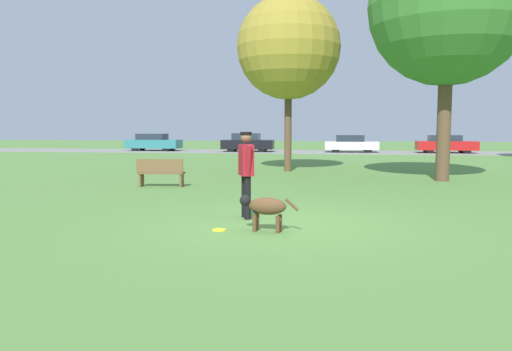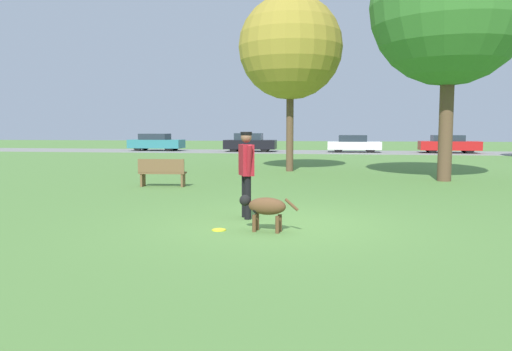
{
  "view_description": "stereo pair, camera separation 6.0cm",
  "coord_description": "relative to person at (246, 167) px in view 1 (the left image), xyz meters",
  "views": [
    {
      "loc": [
        1.04,
        -9.04,
        1.75
      ],
      "look_at": [
        -0.34,
        -0.15,
        0.9
      ],
      "focal_mm": 35.0,
      "sensor_mm": 36.0,
      "label": 1
    },
    {
      "loc": [
        1.1,
        -9.03,
        1.75
      ],
      "look_at": [
        -0.34,
        -0.15,
        0.9
      ],
      "focal_mm": 35.0,
      "sensor_mm": 36.0,
      "label": 2
    }
  ],
  "objects": [
    {
      "name": "ground_plane",
      "position": [
        0.63,
        -0.45,
        -1.01
      ],
      "size": [
        120.0,
        120.0,
        0.0
      ],
      "primitive_type": "plane",
      "color": "#56843D"
    },
    {
      "name": "far_road_strip",
      "position": [
        0.63,
        27.68,
        -1.0
      ],
      "size": [
        120.0,
        6.0,
        0.01
      ],
      "color": "gray",
      "rests_on": "ground_plane"
    },
    {
      "name": "person",
      "position": [
        0.0,
        0.0,
        0.0
      ],
      "size": [
        0.38,
        0.71,
        1.69
      ],
      "rotation": [
        0.0,
        0.0,
        -1.19
      ],
      "color": "black",
      "rests_on": "ground_plane"
    },
    {
      "name": "dog",
      "position": [
        0.53,
        -1.19,
        -0.59
      ],
      "size": [
        1.05,
        0.39,
        0.62
      ],
      "rotation": [
        0.0,
        0.0,
        3.0
      ],
      "color": "brown",
      "rests_on": "ground_plane"
    },
    {
      "name": "frisbee",
      "position": [
        -0.26,
        -1.23,
        -1.0
      ],
      "size": [
        0.25,
        0.25,
        0.02
      ],
      "color": "yellow",
      "rests_on": "ground_plane"
    },
    {
      "name": "tree_mid_center",
      "position": [
        -0.18,
        10.88,
        3.97
      ],
      "size": [
        4.17,
        4.17,
        7.08
      ],
      "color": "brown",
      "rests_on": "ground_plane"
    },
    {
      "name": "tree_near_right",
      "position": [
        5.28,
        7.87,
        4.68
      ],
      "size": [
        5.14,
        5.14,
        8.28
      ],
      "color": "brown",
      "rests_on": "ground_plane"
    },
    {
      "name": "parked_car_teal",
      "position": [
        -12.25,
        27.8,
        -0.35
      ],
      "size": [
        4.2,
        1.76,
        1.34
      ],
      "rotation": [
        0.0,
        0.0,
        -0.01
      ],
      "color": "teal",
      "rests_on": "ground_plane"
    },
    {
      "name": "parked_car_black",
      "position": [
        -4.75,
        27.54,
        -0.33
      ],
      "size": [
        3.89,
        1.85,
        1.39
      ],
      "rotation": [
        0.0,
        0.0,
        0.02
      ],
      "color": "black",
      "rests_on": "ground_plane"
    },
    {
      "name": "parked_car_white",
      "position": [
        2.93,
        27.67,
        -0.38
      ],
      "size": [
        3.85,
        1.86,
        1.26
      ],
      "rotation": [
        0.0,
        0.0,
        0.02
      ],
      "color": "white",
      "rests_on": "ground_plane"
    },
    {
      "name": "parked_car_red",
      "position": [
        9.56,
        27.62,
        -0.37
      ],
      "size": [
        4.12,
        1.82,
        1.28
      ],
      "rotation": [
        0.0,
        0.0,
        -0.02
      ],
      "color": "red",
      "rests_on": "ground_plane"
    },
    {
      "name": "park_bench",
      "position": [
        -3.45,
        4.79,
        -0.56
      ],
      "size": [
        1.43,
        0.51,
        0.84
      ],
      "rotation": [
        0.0,
        0.0,
        3.22
      ],
      "color": "brown",
      "rests_on": "ground_plane"
    }
  ]
}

